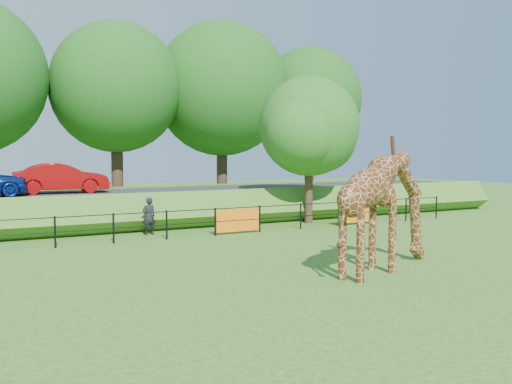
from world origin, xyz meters
TOP-DOWN VIEW (x-y plane):
  - ground at (0.00, 0.00)m, footprint 90.00×90.00m
  - giraffe at (3.31, -0.25)m, footprint 4.62×2.38m
  - perimeter_fence at (0.00, 8.00)m, footprint 28.07×0.10m
  - embankment at (0.00, 15.50)m, footprint 40.00×9.00m
  - road at (0.00, 14.00)m, footprint 40.00×5.00m
  - car_red at (-2.59, 14.56)m, footprint 4.18×1.66m
  - visitor at (-0.20, 9.48)m, footprint 0.57×0.39m
  - tree_east at (7.60, 9.63)m, footprint 5.40×4.71m
  - bg_tree_line at (1.89, 22.00)m, footprint 37.30×8.80m

SIDE VIEW (x-z plane):
  - ground at x=0.00m, z-range 0.00..0.00m
  - perimeter_fence at x=0.00m, z-range 0.00..1.10m
  - embankment at x=0.00m, z-range 0.00..1.30m
  - visitor at x=-0.20m, z-range 0.00..1.49m
  - road at x=0.00m, z-range 1.30..1.42m
  - giraffe at x=3.31m, z-range 0.00..3.29m
  - car_red at x=-2.59m, z-range 1.42..2.77m
  - tree_east at x=7.60m, z-range 0.90..7.66m
  - bg_tree_line at x=1.89m, z-range 1.28..13.10m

